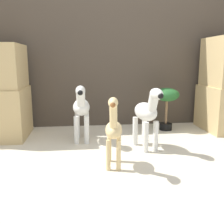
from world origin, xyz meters
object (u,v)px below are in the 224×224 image
(zebra_left, at_px, (81,109))
(potted_palm_front, at_px, (167,99))
(zebra_right, at_px, (147,113))
(giraffe_figurine, at_px, (114,129))

(zebra_left, bearing_deg, potted_palm_front, 18.42)
(potted_palm_front, bearing_deg, zebra_left, -161.58)
(zebra_right, distance_m, potted_palm_front, 0.81)
(giraffe_figurine, height_order, potted_palm_front, giraffe_figurine)
(zebra_left, bearing_deg, zebra_right, -27.25)
(zebra_right, relative_size, potted_palm_front, 1.17)
(zebra_left, height_order, giraffe_figurine, zebra_left)
(zebra_right, xyz_separation_m, potted_palm_front, (0.43, 0.69, 0.04))
(zebra_right, relative_size, giraffe_figurine, 1.03)
(potted_palm_front, bearing_deg, zebra_right, -121.83)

